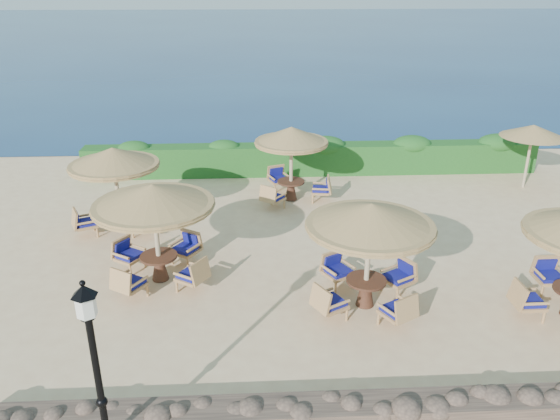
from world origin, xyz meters
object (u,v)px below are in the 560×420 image
object	(u,v)px
lamp_post	(99,384)
cafe_set_1	(369,235)
cafe_set_3	(115,172)
cafe_set_4	(291,150)
cafe_set_0	(154,213)
extra_parasol	(533,131)

from	to	relation	value
lamp_post	cafe_set_1	size ratio (longest dim) A/B	1.11
cafe_set_3	cafe_set_4	bearing A→B (deg)	21.62
cafe_set_0	cafe_set_4	world-z (taller)	same
cafe_set_1	cafe_set_3	bearing A→B (deg)	145.34
cafe_set_3	extra_parasol	bearing A→B (deg)	11.68
cafe_set_3	cafe_set_4	xyz separation A→B (m)	(5.49, 2.18, -0.04)
cafe_set_0	lamp_post	bearing A→B (deg)	-89.52
cafe_set_4	cafe_set_3	bearing A→B (deg)	-158.38
lamp_post	cafe_set_0	world-z (taller)	lamp_post
lamp_post	cafe_set_4	bearing A→B (deg)	71.49
lamp_post	cafe_set_0	xyz separation A→B (m)	(-0.05, 5.82, 0.34)
extra_parasol	cafe_set_4	world-z (taller)	cafe_set_4
extra_parasol	cafe_set_0	xyz separation A→B (m)	(-12.65, -6.18, -0.28)
extra_parasol	cafe_set_3	size ratio (longest dim) A/B	0.86
lamp_post	cafe_set_4	size ratio (longest dim) A/B	1.21
cafe_set_0	extra_parasol	bearing A→B (deg)	26.05
lamp_post	cafe_set_3	xyz separation A→B (m)	(-1.74, 9.04, 0.34)
cafe_set_0	cafe_set_4	xyz separation A→B (m)	(3.80, 5.40, -0.04)
cafe_set_0	cafe_set_3	bearing A→B (deg)	117.68
extra_parasol	cafe_set_1	size ratio (longest dim) A/B	0.80
cafe_set_1	extra_parasol	bearing A→B (deg)	45.48
lamp_post	cafe_set_0	bearing A→B (deg)	90.48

